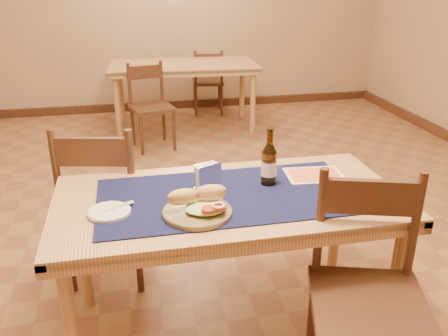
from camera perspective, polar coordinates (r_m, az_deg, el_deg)
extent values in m
cube|color=brown|center=(3.26, -2.56, -9.34)|extent=(6.00, 7.00, 0.02)
cylinder|color=tan|center=(2.13, -17.79, -18.37)|extent=(0.06, 0.06, 0.71)
cylinder|color=tan|center=(2.40, 19.77, -13.43)|extent=(0.06, 0.06, 0.71)
cylinder|color=tan|center=(2.65, -16.66, -9.35)|extent=(0.06, 0.06, 0.71)
cylinder|color=tan|center=(2.87, 13.35, -6.33)|extent=(0.06, 0.06, 0.71)
cube|color=tan|center=(2.21, 0.53, -3.85)|extent=(1.60, 0.80, 0.04)
cube|color=#10143B|center=(2.20, 0.53, -3.31)|extent=(1.20, 0.60, 0.01)
cube|color=#462619|center=(6.44, -7.70, 7.46)|extent=(6.00, 0.06, 0.10)
cylinder|color=tan|center=(5.25, -12.69, 7.07)|extent=(0.06, 0.06, 0.71)
cylinder|color=tan|center=(5.34, 3.46, 7.84)|extent=(0.06, 0.06, 0.71)
cylinder|color=tan|center=(5.89, -12.30, 8.77)|extent=(0.06, 0.06, 0.71)
cylinder|color=tan|center=(5.97, 2.18, 9.45)|extent=(0.06, 0.06, 0.71)
cube|color=tan|center=(5.48, -4.93, 12.21)|extent=(1.69, 0.92, 0.04)
cylinder|color=#462619|center=(3.07, -8.95, -6.32)|extent=(0.04, 0.04, 0.49)
cylinder|color=#462619|center=(3.16, -15.98, -6.10)|extent=(0.04, 0.04, 0.49)
cylinder|color=#462619|center=(2.74, -10.25, -10.25)|extent=(0.04, 0.04, 0.49)
cylinder|color=#462619|center=(2.84, -18.11, -9.85)|extent=(0.04, 0.04, 0.49)
cube|color=#462619|center=(2.83, -13.77, -3.79)|extent=(0.54, 0.54, 0.04)
cube|color=#462619|center=(2.50, -15.66, 1.90)|extent=(0.39, 0.12, 0.15)
cylinder|color=#462619|center=(2.50, -11.07, -0.87)|extent=(0.04, 0.04, 0.50)
cylinder|color=#462619|center=(2.61, -19.47, -0.79)|extent=(0.04, 0.04, 0.50)
cylinder|color=#462619|center=(2.32, 10.51, -17.27)|extent=(0.04, 0.04, 0.49)
cylinder|color=#462619|center=(2.39, 20.25, -17.10)|extent=(0.04, 0.04, 0.49)
cube|color=#462619|center=(2.05, 17.05, -15.46)|extent=(0.57, 0.57, 0.04)
cube|color=#462619|center=(2.03, 17.22, -3.37)|extent=(0.38, 0.15, 0.15)
cylinder|color=#462619|center=(2.05, 11.46, -6.47)|extent=(0.04, 0.04, 0.50)
cylinder|color=#462619|center=(2.13, 21.96, -6.61)|extent=(0.04, 0.04, 0.50)
cylinder|color=#462619|center=(4.77, -9.89, 3.94)|extent=(0.03, 0.03, 0.43)
cylinder|color=#462619|center=(4.86, -6.01, 4.52)|extent=(0.03, 0.03, 0.43)
cylinder|color=#462619|center=(5.09, -10.93, 5.05)|extent=(0.03, 0.03, 0.43)
cylinder|color=#462619|center=(5.17, -7.26, 5.58)|extent=(0.03, 0.03, 0.43)
cube|color=#462619|center=(4.91, -8.67, 7.16)|extent=(0.48, 0.48, 0.04)
cube|color=#462619|center=(5.00, -9.50, 11.31)|extent=(0.34, 0.10, 0.13)
cylinder|color=#462619|center=(4.98, -11.32, 9.80)|extent=(0.03, 0.03, 0.44)
cylinder|color=#462619|center=(5.07, -7.53, 10.26)|extent=(0.03, 0.03, 0.44)
cylinder|color=#462619|center=(6.37, -0.58, 8.91)|extent=(0.03, 0.03, 0.41)
cylinder|color=#462619|center=(6.35, -3.53, 8.82)|extent=(0.03, 0.03, 0.41)
cylinder|color=#462619|center=(6.05, -0.28, 8.18)|extent=(0.03, 0.03, 0.41)
cylinder|color=#462619|center=(6.03, -3.37, 8.08)|extent=(0.03, 0.03, 0.41)
cube|color=#462619|center=(6.15, -1.96, 10.34)|extent=(0.41, 0.41, 0.04)
cube|color=#462619|center=(5.92, -1.88, 12.96)|extent=(0.33, 0.06, 0.13)
cylinder|color=#462619|center=(5.96, -0.27, 11.98)|extent=(0.03, 0.03, 0.41)
cylinder|color=#462619|center=(5.93, -3.46, 11.89)|extent=(0.03, 0.03, 0.41)
cylinder|color=brown|center=(2.03, -3.22, -5.34)|extent=(0.30, 0.30, 0.02)
torus|color=brown|center=(2.03, -3.22, -5.18)|extent=(0.30, 0.30, 0.01)
ellipsoid|color=beige|center=(2.02, -2.23, -4.77)|extent=(0.18, 0.14, 0.03)
ellipsoid|color=tan|center=(2.02, -4.99, -3.51)|extent=(0.13, 0.07, 0.07)
ellipsoid|color=tan|center=(2.04, -1.62, -3.04)|extent=(0.13, 0.06, 0.07)
cylinder|color=#A82316|center=(1.96, -1.89, -4.96)|extent=(0.06, 0.06, 0.01)
cylinder|color=#A82316|center=(1.98, -0.43, -4.69)|extent=(0.06, 0.06, 0.01)
torus|color=white|center=(1.97, -0.69, -4.50)|extent=(0.06, 0.06, 0.01)
cylinder|color=silver|center=(2.10, -13.64, -5.15)|extent=(0.18, 0.18, 0.01)
torus|color=silver|center=(2.09, -13.66, -5.03)|extent=(0.18, 0.18, 0.01)
cube|color=#85CB6F|center=(2.11, -12.92, -4.63)|extent=(0.10, 0.06, 0.00)
cube|color=#85CB6F|center=(2.14, -11.25, -4.10)|extent=(0.04, 0.04, 0.00)
cylinder|color=#4E2F0E|center=(2.29, 5.41, -0.01)|extent=(0.07, 0.07, 0.16)
cone|color=#4E2F0E|center=(2.25, 5.51, 2.43)|extent=(0.07, 0.07, 0.04)
cylinder|color=#4E2F0E|center=(2.24, 5.56, 3.75)|extent=(0.03, 0.03, 0.07)
cylinder|color=#4E2F0E|center=(2.22, 5.60, 4.66)|extent=(0.04, 0.04, 0.01)
cylinder|color=#FBE9C8|center=(2.29, 5.41, -0.01)|extent=(0.08, 0.08, 0.07)
cube|color=white|center=(2.28, -1.93, -2.21)|extent=(0.14, 0.10, 0.00)
cube|color=white|center=(2.24, -1.65, -1.01)|extent=(0.12, 0.05, 0.12)
cube|color=white|center=(2.28, -2.25, -0.66)|extent=(0.12, 0.05, 0.12)
cube|color=white|center=(2.26, -1.95, -0.95)|extent=(0.12, 0.08, 0.11)
cube|color=#3B6BBE|center=(2.24, -1.71, -0.84)|extent=(0.08, 0.04, 0.04)
cube|color=beige|center=(2.45, 10.82, -0.82)|extent=(0.30, 0.23, 0.00)
cube|color=#E25F3A|center=(2.45, 10.83, -0.75)|extent=(0.26, 0.19, 0.00)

